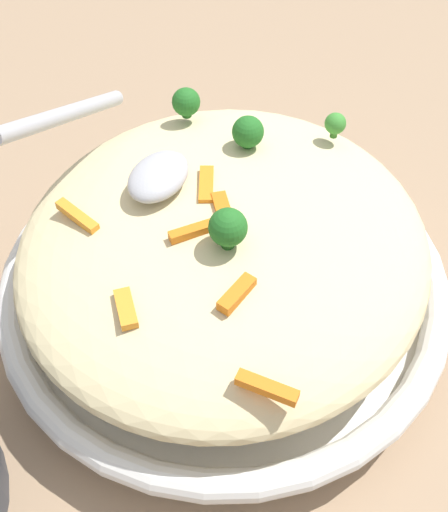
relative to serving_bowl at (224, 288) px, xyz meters
The scene contains 16 objects.
ground_plane 0.03m from the serving_bowl, ahead, with size 2.40×2.40×0.00m, color #9E7F60.
serving_bowl is the anchor object (origin of this frame).
pasta_mound 0.05m from the serving_bowl, ahead, with size 0.32×0.30×0.07m, color beige.
carrot_piece_0 0.16m from the serving_bowl, 142.82° to the right, with size 0.04×0.01×0.01m, color orange.
carrot_piece_1 0.09m from the serving_bowl, 155.23° to the left, with size 0.03×0.01×0.01m, color orange.
carrot_piece_2 0.09m from the serving_bowl, 50.03° to the left, with size 0.04×0.01×0.01m, color orange.
carrot_piece_3 0.11m from the serving_bowl, 146.63° to the right, with size 0.03×0.01×0.01m, color orange.
carrot_piece_4 0.13m from the serving_bowl, 114.78° to the left, with size 0.04×0.01×0.01m, color orange.
carrot_piece_5 0.11m from the serving_bowl, 75.37° to the left, with size 0.03×0.01×0.01m, color orange.
carrot_piece_6 0.13m from the serving_bowl, 167.64° to the left, with size 0.03×0.01×0.01m, color orange.
carrot_piece_7 0.09m from the serving_bowl, 145.98° to the right, with size 0.04×0.01×0.01m, color orange.
broccoli_floret_0 0.11m from the serving_bowl, 148.00° to the right, with size 0.03×0.03×0.03m.
broccoli_floret_1 0.13m from the serving_bowl, 13.49° to the left, with size 0.03×0.03×0.03m.
broccoli_floret_2 0.16m from the serving_bowl, 40.94° to the left, with size 0.02×0.02×0.03m.
broccoli_floret_3 0.16m from the serving_bowl, 16.22° to the right, with size 0.02×0.02×0.02m.
serving_spoon 0.13m from the serving_bowl, 87.52° to the left, with size 0.15×0.10×0.08m.
Camera 1 is at (-0.29, -0.14, 0.45)m, focal length 46.42 mm.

